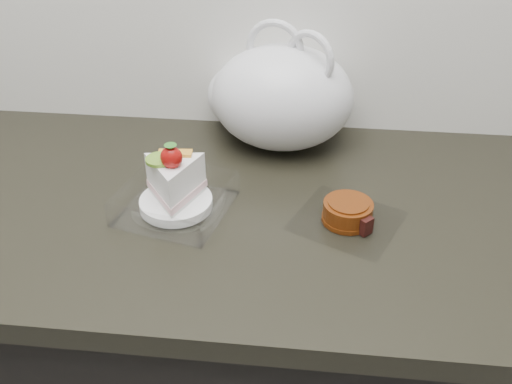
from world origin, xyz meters
The scene contains 4 objects.
counter centered at (0.00, 1.69, 0.45)m, with size 2.04×0.64×0.90m.
cake_tray centered at (-0.04, 1.66, 0.94)m, with size 0.21×0.21×0.14m.
mooncake_wrap centered at (0.26, 1.65, 0.92)m, with size 0.22×0.21×0.04m.
plastic_bag centered at (0.11, 1.92, 1.00)m, with size 0.35×0.31×0.26m.
Camera 1 is at (0.19, 0.87, 1.48)m, focal length 40.00 mm.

